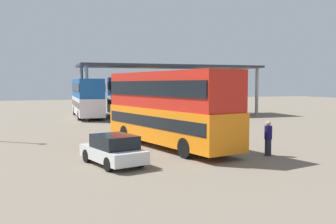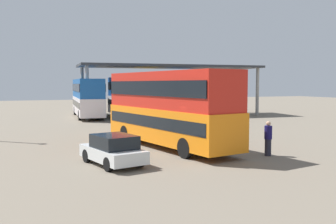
{
  "view_description": "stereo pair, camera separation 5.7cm",
  "coord_description": "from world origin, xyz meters",
  "px_view_note": "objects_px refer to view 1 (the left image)",
  "views": [
    {
      "loc": [
        -8.98,
        -17.43,
        3.59
      ],
      "look_at": [
        -0.57,
        2.28,
        2.0
      ],
      "focal_mm": 40.68,
      "sensor_mm": 36.0,
      "label": 1
    },
    {
      "loc": [
        -8.92,
        -17.45,
        3.59
      ],
      "look_at": [
        -0.57,
        2.28,
        2.0
      ],
      "focal_mm": 40.68,
      "sensor_mm": 36.0,
      "label": 2
    }
  ],
  "objects_px": {
    "double_decker_far_right": "(155,96)",
    "double_decker_end_of_row": "(187,95)",
    "double_decker_mid_row": "(133,96)",
    "pedestrian_waiting": "(268,138)",
    "double_decker_main": "(168,106)",
    "parked_hatchback": "(113,150)",
    "double_decker_near_canopy": "(87,96)"
  },
  "relations": [
    {
      "from": "double_decker_main",
      "to": "double_decker_far_right",
      "type": "xyz_separation_m",
      "value": [
        7.13,
        20.54,
        -0.08
      ]
    },
    {
      "from": "double_decker_main",
      "to": "double_decker_end_of_row",
      "type": "xyz_separation_m",
      "value": [
        10.97,
        20.02,
        -0.06
      ]
    },
    {
      "from": "double_decker_near_canopy",
      "to": "double_decker_mid_row",
      "type": "distance_m",
      "value": 5.39
    },
    {
      "from": "double_decker_far_right",
      "to": "double_decker_end_of_row",
      "type": "height_order",
      "value": "double_decker_end_of_row"
    },
    {
      "from": "double_decker_main",
      "to": "double_decker_end_of_row",
      "type": "relative_size",
      "value": 0.94
    },
    {
      "from": "double_decker_mid_row",
      "to": "pedestrian_waiting",
      "type": "xyz_separation_m",
      "value": [
        -0.17,
        -22.3,
        -1.49
      ]
    },
    {
      "from": "double_decker_near_canopy",
      "to": "double_decker_far_right",
      "type": "bearing_deg",
      "value": -90.82
    },
    {
      "from": "double_decker_main",
      "to": "double_decker_mid_row",
      "type": "xyz_separation_m",
      "value": [
        3.75,
        17.92,
        0.03
      ]
    },
    {
      "from": "double_decker_main",
      "to": "pedestrian_waiting",
      "type": "xyz_separation_m",
      "value": [
        3.58,
        -4.38,
        -1.46
      ]
    },
    {
      "from": "pedestrian_waiting",
      "to": "double_decker_main",
      "type": "bearing_deg",
      "value": 75.88
    },
    {
      "from": "double_decker_mid_row",
      "to": "double_decker_end_of_row",
      "type": "relative_size",
      "value": 0.92
    },
    {
      "from": "double_decker_end_of_row",
      "to": "pedestrian_waiting",
      "type": "xyz_separation_m",
      "value": [
        -7.39,
        -24.4,
        -1.4
      ]
    },
    {
      "from": "double_decker_main",
      "to": "double_decker_near_canopy",
      "type": "distance_m",
      "value": 21.38
    },
    {
      "from": "double_decker_far_right",
      "to": "double_decker_end_of_row",
      "type": "bearing_deg",
      "value": -97.46
    },
    {
      "from": "parked_hatchback",
      "to": "pedestrian_waiting",
      "type": "relative_size",
      "value": 2.24
    },
    {
      "from": "parked_hatchback",
      "to": "double_decker_mid_row",
      "type": "distance_m",
      "value": 22.83
    },
    {
      "from": "double_decker_near_canopy",
      "to": "double_decker_mid_row",
      "type": "height_order",
      "value": "double_decker_mid_row"
    },
    {
      "from": "double_decker_mid_row",
      "to": "pedestrian_waiting",
      "type": "bearing_deg",
      "value": 176.21
    },
    {
      "from": "double_decker_far_right",
      "to": "double_decker_end_of_row",
      "type": "relative_size",
      "value": 0.99
    },
    {
      "from": "double_decker_main",
      "to": "double_decker_mid_row",
      "type": "bearing_deg",
      "value": -21.61
    },
    {
      "from": "double_decker_far_right",
      "to": "double_decker_main",
      "type": "bearing_deg",
      "value": 161.13
    },
    {
      "from": "parked_hatchback",
      "to": "double_decker_mid_row",
      "type": "xyz_separation_m",
      "value": [
        7.85,
        21.37,
        1.69
      ]
    },
    {
      "from": "double_decker_main",
      "to": "double_decker_end_of_row",
      "type": "height_order",
      "value": "double_decker_main"
    },
    {
      "from": "double_decker_far_right",
      "to": "double_decker_end_of_row",
      "type": "xyz_separation_m",
      "value": [
        3.84,
        -0.52,
        0.02
      ]
    },
    {
      "from": "double_decker_mid_row",
      "to": "double_decker_near_canopy",
      "type": "bearing_deg",
      "value": 46.69
    },
    {
      "from": "parked_hatchback",
      "to": "double_decker_near_canopy",
      "type": "relative_size",
      "value": 0.34
    },
    {
      "from": "parked_hatchback",
      "to": "double_decker_mid_row",
      "type": "relative_size",
      "value": 0.37
    },
    {
      "from": "double_decker_mid_row",
      "to": "double_decker_end_of_row",
      "type": "height_order",
      "value": "double_decker_mid_row"
    },
    {
      "from": "double_decker_far_right",
      "to": "pedestrian_waiting",
      "type": "height_order",
      "value": "double_decker_far_right"
    },
    {
      "from": "parked_hatchback",
      "to": "double_decker_far_right",
      "type": "distance_m",
      "value": 26.54
    },
    {
      "from": "double_decker_main",
      "to": "double_decker_far_right",
      "type": "height_order",
      "value": "double_decker_main"
    },
    {
      "from": "double_decker_near_canopy",
      "to": "double_decker_mid_row",
      "type": "xyz_separation_m",
      "value": [
        4.13,
        -3.46,
        0.12
      ]
    }
  ]
}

